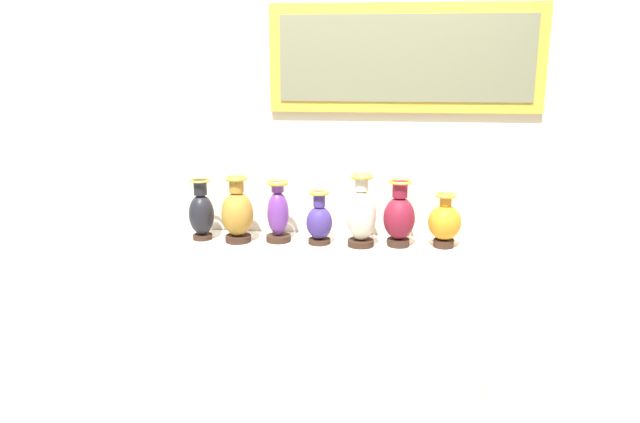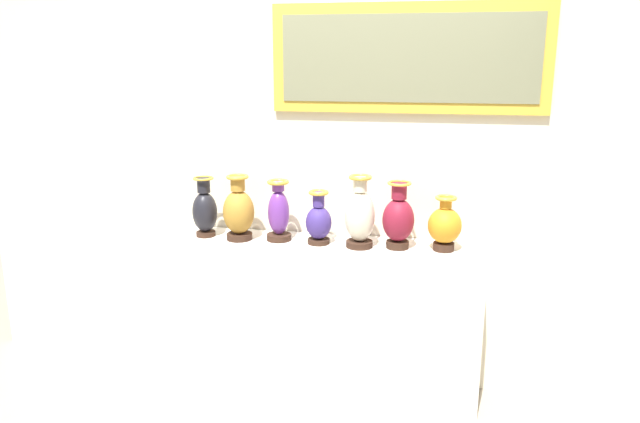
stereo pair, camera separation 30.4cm
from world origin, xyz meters
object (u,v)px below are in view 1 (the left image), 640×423
(vase_onyx, at_px, (201,213))
(vase_violet, at_px, (278,214))
(vase_burgundy, at_px, (399,217))
(vase_ochre, at_px, (237,213))
(vase_indigo, at_px, (320,221))
(vase_amber, at_px, (445,222))
(vase_ivory, at_px, (361,215))

(vase_onyx, relative_size, vase_violet, 1.00)
(vase_violet, bearing_deg, vase_onyx, -179.36)
(vase_onyx, distance_m, vase_burgundy, 1.13)
(vase_onyx, bearing_deg, vase_burgundy, -0.62)
(vase_ochre, relative_size, vase_violet, 1.07)
(vase_onyx, xyz_separation_m, vase_ochre, (0.22, -0.03, 0.01))
(vase_indigo, height_order, vase_amber, vase_indigo)
(vase_indigo, bearing_deg, vase_onyx, 178.70)
(vase_onyx, distance_m, vase_violet, 0.45)
(vase_indigo, xyz_separation_m, vase_amber, (0.69, 0.01, 0.01))
(vase_indigo, bearing_deg, vase_violet, 175.15)
(vase_burgundy, bearing_deg, vase_onyx, 179.38)
(vase_violet, distance_m, vase_ivory, 0.47)
(vase_ochre, xyz_separation_m, vase_amber, (1.16, 0.02, -0.03))
(vase_indigo, relative_size, vase_ivory, 0.76)
(vase_burgundy, height_order, vase_amber, vase_burgundy)
(vase_ivory, bearing_deg, vase_burgundy, 6.22)
(vase_burgundy, distance_m, vase_amber, 0.25)
(vase_indigo, distance_m, vase_ivory, 0.24)
(vase_indigo, bearing_deg, vase_ivory, -4.84)
(vase_indigo, bearing_deg, vase_burgundy, 0.44)
(vase_indigo, relative_size, vase_amber, 1.01)
(vase_ochre, bearing_deg, vase_onyx, 172.98)
(vase_ochre, height_order, vase_amber, vase_ochre)
(vase_ivory, distance_m, vase_amber, 0.46)
(vase_violet, height_order, vase_amber, vase_violet)
(vase_ivory, relative_size, vase_burgundy, 1.09)
(vase_ivory, bearing_deg, vase_violet, 175.15)
(vase_ivory, bearing_deg, vase_onyx, 177.81)
(vase_onyx, bearing_deg, vase_indigo, -1.30)
(vase_onyx, xyz_separation_m, vase_amber, (1.38, -0.01, -0.02))
(vase_onyx, height_order, vase_violet, same)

